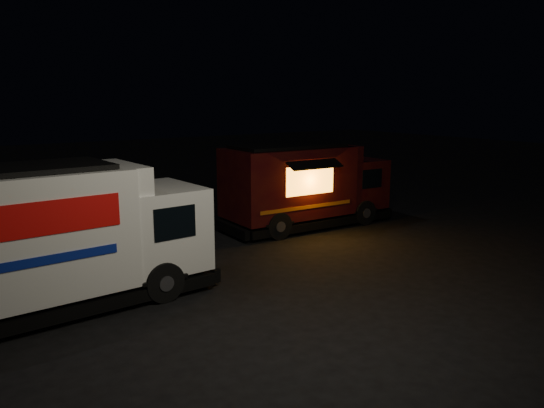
{
  "coord_description": "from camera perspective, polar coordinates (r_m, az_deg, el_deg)",
  "views": [
    {
      "loc": [
        -6.85,
        -9.54,
        4.05
      ],
      "look_at": [
        1.23,
        2.0,
        1.19
      ],
      "focal_mm": 35.0,
      "sensor_mm": 36.0,
      "label": 1
    }
  ],
  "objects": [
    {
      "name": "ground",
      "position": [
        12.43,
        0.63,
        -7.55
      ],
      "size": [
        80.0,
        80.0,
        0.0
      ],
      "primitive_type": "plane",
      "color": "black",
      "rests_on": "ground"
    },
    {
      "name": "red_truck",
      "position": [
        16.79,
        3.8,
        2.07
      ],
      "size": [
        5.72,
        2.28,
        2.63
      ],
      "primitive_type": null,
      "rotation": [
        0.0,
        0.0,
        -0.04
      ],
      "color": "#3D100B",
      "rests_on": "ground"
    },
    {
      "name": "white_truck",
      "position": [
        10.91,
        -22.43,
        -3.39
      ],
      "size": [
        6.34,
        2.45,
        2.83
      ],
      "primitive_type": null,
      "rotation": [
        0.0,
        0.0,
        0.05
      ],
      "color": "silver",
      "rests_on": "ground"
    }
  ]
}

